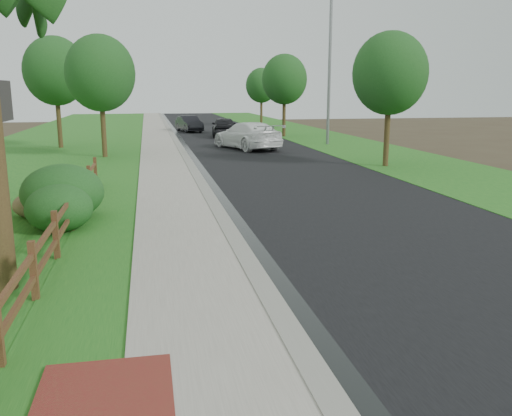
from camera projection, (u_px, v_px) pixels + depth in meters
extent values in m
plane|color=#3C3021|center=(273.00, 358.00, 7.46)|extent=(120.00, 120.00, 0.00)
cube|color=black|center=(229.00, 138.00, 41.87)|extent=(8.00, 90.00, 0.02)
cube|color=gray|center=(174.00, 138.00, 41.06)|extent=(0.40, 90.00, 0.12)
cube|color=black|center=(179.00, 138.00, 41.13)|extent=(0.50, 90.00, 0.00)
cube|color=gray|center=(157.00, 138.00, 40.81)|extent=(2.20, 90.00, 0.10)
cube|color=#1A5B1B|center=(131.00, 139.00, 40.45)|extent=(1.60, 90.00, 0.06)
cube|color=#1A5B1B|center=(58.00, 140.00, 39.46)|extent=(9.00, 90.00, 0.04)
cube|color=#1A5B1B|center=(314.00, 136.00, 43.19)|extent=(6.00, 90.00, 0.04)
cube|color=maroon|center=(103.00, 415.00, 6.07)|extent=(1.60, 2.40, 0.11)
cube|color=#442516|center=(34.00, 272.00, 9.34)|extent=(0.12, 0.12, 1.10)
cube|color=#442516|center=(56.00, 236.00, 11.64)|extent=(0.12, 0.12, 1.10)
cube|color=#442516|center=(71.00, 212.00, 13.94)|extent=(0.12, 0.12, 1.10)
cube|color=#442516|center=(81.00, 195.00, 16.23)|extent=(0.12, 0.12, 1.10)
cube|color=#442516|center=(89.00, 182.00, 18.53)|extent=(0.12, 0.12, 1.10)
cube|color=#442516|center=(95.00, 171.00, 20.83)|extent=(0.12, 0.12, 1.10)
cube|color=#442516|center=(19.00, 304.00, 8.21)|extent=(0.08, 2.35, 0.10)
cube|color=#442516|center=(16.00, 279.00, 8.12)|extent=(0.08, 2.35, 0.10)
cube|color=#442516|center=(46.00, 257.00, 10.51)|extent=(0.08, 2.35, 0.10)
cube|color=#442516|center=(45.00, 237.00, 10.42)|extent=(0.08, 2.35, 0.10)
cube|color=#442516|center=(64.00, 227.00, 12.81)|extent=(0.08, 2.35, 0.10)
cube|color=#442516|center=(63.00, 210.00, 12.72)|extent=(0.08, 2.35, 0.10)
cube|color=#442516|center=(77.00, 206.00, 15.11)|extent=(0.08, 2.35, 0.10)
cube|color=#442516|center=(76.00, 192.00, 15.02)|extent=(0.08, 2.35, 0.10)
cube|color=#442516|center=(86.00, 191.00, 17.41)|extent=(0.08, 2.35, 0.10)
cube|color=#442516|center=(85.00, 178.00, 17.32)|extent=(0.08, 2.35, 0.10)
cube|color=#442516|center=(93.00, 179.00, 19.70)|extent=(0.08, 2.35, 0.10)
cube|color=#442516|center=(92.00, 168.00, 19.62)|extent=(0.08, 2.35, 0.10)
imported|color=white|center=(247.00, 135.00, 33.64)|extent=(4.08, 6.18, 1.66)
imported|color=black|center=(224.00, 127.00, 42.40)|extent=(2.29, 4.73, 1.56)
imported|color=black|center=(189.00, 124.00, 47.63)|extent=(2.30, 4.39, 1.37)
cylinder|color=gray|center=(329.00, 69.00, 35.51)|extent=(0.20, 0.20, 9.87)
ellipsoid|color=brown|center=(32.00, 205.00, 15.60)|extent=(1.10, 0.83, 0.73)
ellipsoid|color=#184117|center=(63.00, 192.00, 15.23)|extent=(2.95, 2.95, 1.59)
ellipsoid|color=#184117|center=(59.00, 208.00, 14.02)|extent=(1.72, 1.72, 1.24)
cylinder|color=#3A2718|center=(103.00, 121.00, 29.21)|extent=(0.27, 0.27, 3.93)
ellipsoid|color=#184117|center=(100.00, 73.00, 28.67)|extent=(3.67, 3.67, 4.04)
cylinder|color=#3A2718|center=(387.00, 127.00, 25.69)|extent=(0.26, 0.26, 3.83)
ellipsoid|color=#184117|center=(390.00, 73.00, 25.17)|extent=(3.50, 3.50, 3.85)
cylinder|color=#3A2718|center=(59.00, 115.00, 33.94)|extent=(0.29, 0.29, 4.17)
ellipsoid|color=#184117|center=(55.00, 71.00, 33.37)|extent=(3.85, 3.85, 4.23)
cylinder|color=#3A2718|center=(284.00, 112.00, 42.37)|extent=(0.27, 0.27, 3.87)
ellipsoid|color=#184117|center=(284.00, 79.00, 41.84)|extent=(3.50, 3.50, 3.85)
cylinder|color=#3A2718|center=(261.00, 108.00, 54.74)|extent=(0.24, 0.24, 3.56)
ellipsoid|color=#184117|center=(261.00, 85.00, 54.25)|extent=(3.14, 3.14, 3.46)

